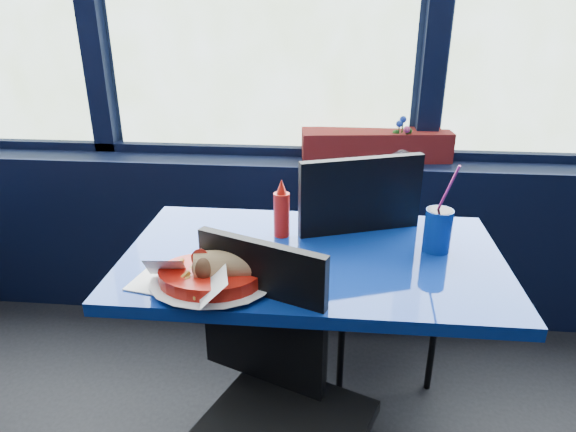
{
  "coord_description": "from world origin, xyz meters",
  "views": [
    {
      "loc": [
        0.36,
        0.54,
        1.51
      ],
      "look_at": [
        0.22,
        1.98,
        0.89
      ],
      "focal_mm": 32.0,
      "sensor_mm": 36.0,
      "label": 1
    }
  ],
  "objects_px": {
    "flower_vase": "(401,149)",
    "chair_near_back": "(367,257)",
    "soda_cup": "(438,229)",
    "food_basket": "(213,275)",
    "chair_near_front": "(274,386)",
    "near_table": "(312,302)",
    "planter_box": "(376,145)",
    "ketchup_bottle": "(282,211)"
  },
  "relations": [
    {
      "from": "flower_vase",
      "to": "near_table",
      "type": "bearing_deg",
      "value": -112.7
    },
    {
      "from": "flower_vase",
      "to": "ketchup_bottle",
      "type": "xyz_separation_m",
      "value": [
        -0.47,
        -0.73,
        -0.03
      ]
    },
    {
      "from": "near_table",
      "to": "flower_vase",
      "type": "distance_m",
      "value": 0.98
    },
    {
      "from": "near_table",
      "to": "flower_vase",
      "type": "bearing_deg",
      "value": 67.3
    },
    {
      "from": "chair_near_front",
      "to": "food_basket",
      "type": "xyz_separation_m",
      "value": [
        -0.18,
        0.13,
        0.27
      ]
    },
    {
      "from": "near_table",
      "to": "food_basket",
      "type": "height_order",
      "value": "food_basket"
    },
    {
      "from": "flower_vase",
      "to": "food_basket",
      "type": "bearing_deg",
      "value": -119.98
    },
    {
      "from": "ketchup_bottle",
      "to": "chair_near_front",
      "type": "bearing_deg",
      "value": -86.65
    },
    {
      "from": "soda_cup",
      "to": "food_basket",
      "type": "bearing_deg",
      "value": -155.74
    },
    {
      "from": "chair_near_front",
      "to": "planter_box",
      "type": "distance_m",
      "value": 1.35
    },
    {
      "from": "planter_box",
      "to": "food_basket",
      "type": "bearing_deg",
      "value": -121.03
    },
    {
      "from": "chair_near_back",
      "to": "planter_box",
      "type": "bearing_deg",
      "value": -114.8
    },
    {
      "from": "flower_vase",
      "to": "soda_cup",
      "type": "xyz_separation_m",
      "value": [
        0.04,
        -0.79,
        -0.04
      ]
    },
    {
      "from": "chair_near_front",
      "to": "food_basket",
      "type": "distance_m",
      "value": 0.35
    },
    {
      "from": "chair_near_back",
      "to": "soda_cup",
      "type": "distance_m",
      "value": 0.4
    },
    {
      "from": "chair_near_back",
      "to": "planter_box",
      "type": "distance_m",
      "value": 0.66
    },
    {
      "from": "planter_box",
      "to": "soda_cup",
      "type": "distance_m",
      "value": 0.85
    },
    {
      "from": "food_basket",
      "to": "soda_cup",
      "type": "distance_m",
      "value": 0.73
    },
    {
      "from": "chair_near_back",
      "to": "planter_box",
      "type": "relative_size",
      "value": 1.48
    },
    {
      "from": "chair_near_front",
      "to": "flower_vase",
      "type": "distance_m",
      "value": 1.34
    },
    {
      "from": "chair_near_back",
      "to": "ketchup_bottle",
      "type": "xyz_separation_m",
      "value": [
        -0.31,
        -0.19,
        0.26
      ]
    },
    {
      "from": "food_basket",
      "to": "ketchup_bottle",
      "type": "bearing_deg",
      "value": 81.82
    },
    {
      "from": "near_table",
      "to": "food_basket",
      "type": "bearing_deg",
      "value": -139.36
    },
    {
      "from": "near_table",
      "to": "ketchup_bottle",
      "type": "relative_size",
      "value": 5.89
    },
    {
      "from": "near_table",
      "to": "chair_near_back",
      "type": "relative_size",
      "value": 1.18
    },
    {
      "from": "food_basket",
      "to": "soda_cup",
      "type": "height_order",
      "value": "soda_cup"
    },
    {
      "from": "chair_near_front",
      "to": "soda_cup",
      "type": "bearing_deg",
      "value": 63.86
    },
    {
      "from": "planter_box",
      "to": "ketchup_bottle",
      "type": "height_order",
      "value": "ketchup_bottle"
    },
    {
      "from": "chair_near_front",
      "to": "flower_vase",
      "type": "height_order",
      "value": "flower_vase"
    },
    {
      "from": "flower_vase",
      "to": "soda_cup",
      "type": "distance_m",
      "value": 0.79
    },
    {
      "from": "near_table",
      "to": "soda_cup",
      "type": "relative_size",
      "value": 4.07
    },
    {
      "from": "flower_vase",
      "to": "chair_near_front",
      "type": "bearing_deg",
      "value": -110.07
    },
    {
      "from": "chair_near_back",
      "to": "ketchup_bottle",
      "type": "distance_m",
      "value": 0.44
    },
    {
      "from": "chair_near_front",
      "to": "planter_box",
      "type": "xyz_separation_m",
      "value": [
        0.33,
        1.26,
        0.35
      ]
    },
    {
      "from": "ketchup_bottle",
      "to": "chair_near_back",
      "type": "bearing_deg",
      "value": 31.03
    },
    {
      "from": "soda_cup",
      "to": "flower_vase",
      "type": "bearing_deg",
      "value": 92.7
    },
    {
      "from": "flower_vase",
      "to": "chair_near_back",
      "type": "bearing_deg",
      "value": -106.67
    },
    {
      "from": "chair_near_front",
      "to": "flower_vase",
      "type": "relative_size",
      "value": 4.24
    },
    {
      "from": "planter_box",
      "to": "food_basket",
      "type": "distance_m",
      "value": 1.25
    },
    {
      "from": "chair_near_front",
      "to": "chair_near_back",
      "type": "distance_m",
      "value": 0.73
    },
    {
      "from": "planter_box",
      "to": "soda_cup",
      "type": "xyz_separation_m",
      "value": [
        0.15,
        -0.84,
        -0.05
      ]
    },
    {
      "from": "planter_box",
      "to": "ketchup_bottle",
      "type": "bearing_deg",
      "value": -121.53
    }
  ]
}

